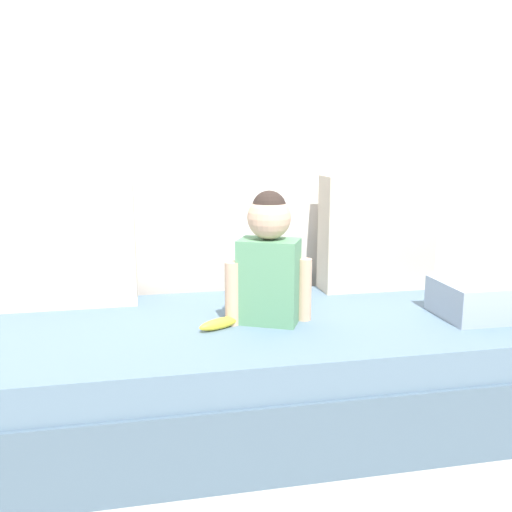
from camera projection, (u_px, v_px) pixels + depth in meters
The scene contains 8 objects.
ground_plane at pixel (245, 419), 2.22m from camera, with size 12.00×12.00×0.00m, color #B2ADA3.
back_wall at pixel (220, 115), 2.54m from camera, with size 5.65×0.10×2.36m, color silver.
couch at pixel (245, 372), 2.18m from camera, with size 2.45×0.92×0.40m.
throw_pillow_left at pixel (65, 246), 2.30m from camera, with size 0.56×0.16×0.50m, color #C1B29E.
throw_pillow_right at pixel (377, 233), 2.56m from camera, with size 0.51×0.16×0.51m, color #C1B29E.
toddler at pixel (269, 259), 2.08m from camera, with size 0.33×0.22×0.49m.
banana at pixel (219, 324), 2.05m from camera, with size 0.17×0.04×0.04m, color yellow.
folded_blanket at pixel (490, 298), 2.20m from camera, with size 0.40×0.28×0.14m, color #8E9EB2.
Camera 1 is at (-0.37, -2.01, 1.08)m, focal length 39.88 mm.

